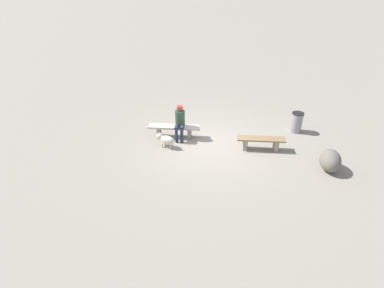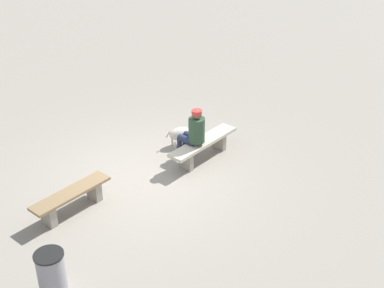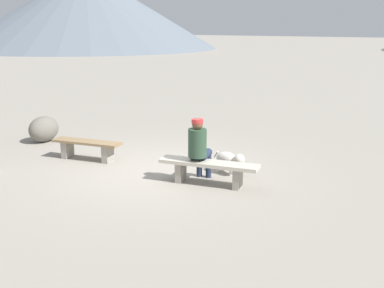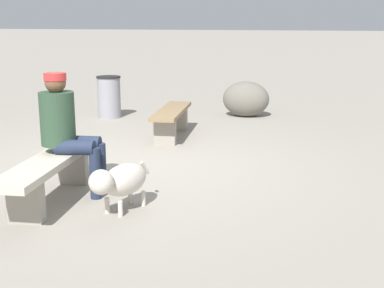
{
  "view_description": "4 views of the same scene",
  "coord_description": "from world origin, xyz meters",
  "px_view_note": "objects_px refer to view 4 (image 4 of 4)",
  "views": [
    {
      "loc": [
        -1.9,
        8.76,
        5.26
      ],
      "look_at": [
        0.38,
        1.01,
        0.51
      ],
      "focal_mm": 27.42,
      "sensor_mm": 36.0,
      "label": 1
    },
    {
      "loc": [
        -4.76,
        -7.62,
        5.71
      ],
      "look_at": [
        1.14,
        -0.11,
        0.43
      ],
      "focal_mm": 48.12,
      "sensor_mm": 36.0,
      "label": 2
    },
    {
      "loc": [
        5.56,
        -7.37,
        2.93
      ],
      "look_at": [
        1.13,
        -0.31,
        0.78
      ],
      "focal_mm": 43.6,
      "sensor_mm": 36.0,
      "label": 3
    },
    {
      "loc": [
        5.51,
        2.79,
        1.72
      ],
      "look_at": [
        0.27,
        0.89,
        0.41
      ],
      "focal_mm": 48.56,
      "sensor_mm": 36.0,
      "label": 4
    }
  ],
  "objects_px": {
    "bench_right": "(51,169)",
    "seated_person": "(66,125)",
    "bench_left": "(172,118)",
    "boulder": "(246,99)",
    "trash_bin": "(109,97)",
    "dog": "(120,180)"
  },
  "relations": [
    {
      "from": "bench_right",
      "to": "seated_person",
      "type": "xyz_separation_m",
      "value": [
        -0.24,
        0.03,
        0.39
      ]
    },
    {
      "from": "bench_left",
      "to": "boulder",
      "type": "bearing_deg",
      "value": 152.08
    },
    {
      "from": "seated_person",
      "to": "trash_bin",
      "type": "height_order",
      "value": "seated_person"
    },
    {
      "from": "boulder",
      "to": "trash_bin",
      "type": "bearing_deg",
      "value": -67.74
    },
    {
      "from": "seated_person",
      "to": "dog",
      "type": "height_order",
      "value": "seated_person"
    },
    {
      "from": "bench_right",
      "to": "trash_bin",
      "type": "xyz_separation_m",
      "value": [
        -4.28,
        -1.72,
        0.05
      ]
    },
    {
      "from": "bench_left",
      "to": "bench_right",
      "type": "relative_size",
      "value": 0.86
    },
    {
      "from": "dog",
      "to": "boulder",
      "type": "relative_size",
      "value": 0.9
    },
    {
      "from": "bench_left",
      "to": "trash_bin",
      "type": "bearing_deg",
      "value": -135.74
    },
    {
      "from": "seated_person",
      "to": "boulder",
      "type": "bearing_deg",
      "value": 160.93
    },
    {
      "from": "bench_right",
      "to": "trash_bin",
      "type": "bearing_deg",
      "value": -169.7
    },
    {
      "from": "bench_right",
      "to": "dog",
      "type": "xyz_separation_m",
      "value": [
        0.03,
        0.77,
        -0.03
      ]
    },
    {
      "from": "bench_right",
      "to": "seated_person",
      "type": "height_order",
      "value": "seated_person"
    },
    {
      "from": "bench_right",
      "to": "boulder",
      "type": "xyz_separation_m",
      "value": [
        -5.24,
        0.62,
        -0.0
      ]
    },
    {
      "from": "bench_left",
      "to": "boulder",
      "type": "relative_size",
      "value": 1.91
    },
    {
      "from": "bench_left",
      "to": "seated_person",
      "type": "xyz_separation_m",
      "value": [
        2.88,
        0.03,
        0.43
      ]
    },
    {
      "from": "bench_left",
      "to": "seated_person",
      "type": "bearing_deg",
      "value": -10.89
    },
    {
      "from": "seated_person",
      "to": "dog",
      "type": "xyz_separation_m",
      "value": [
        0.27,
        0.74,
        -0.42
      ]
    },
    {
      "from": "boulder",
      "to": "dog",
      "type": "bearing_deg",
      "value": 1.6
    },
    {
      "from": "dog",
      "to": "seated_person",
      "type": "bearing_deg",
      "value": -96.8
    },
    {
      "from": "trash_bin",
      "to": "boulder",
      "type": "distance_m",
      "value": 2.53
    },
    {
      "from": "bench_left",
      "to": "bench_right",
      "type": "height_order",
      "value": "bench_right"
    }
  ]
}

